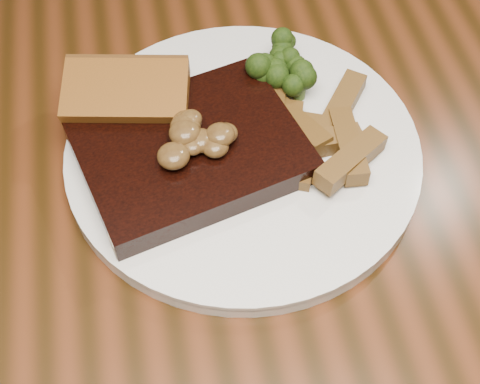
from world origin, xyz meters
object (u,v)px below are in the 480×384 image
Objects in this scene: steak at (191,152)px; potato_wedges at (321,129)px; garlic_bread at (129,110)px; plate at (243,153)px; chair_far at (237,9)px; dining_table at (223,282)px.

steak is 1.84× the size of potato_wedges.
potato_wedges is (0.16, -0.05, 0.00)m from garlic_bread.
plate is 0.11m from garlic_bread.
chair_far is 0.62m from potato_wedges.
garlic_bread is (-0.05, 0.06, -0.00)m from steak.
dining_table is 0.12m from plate.
plate is at bearing -7.35° from steak.
plate is 0.07m from potato_wedges.
plate is 2.89× the size of garlic_bread.
steak is at bearing -40.30° from garlic_bread.
dining_table is 5.26× the size of plate.
dining_table is 0.65m from chair_far.
chair_far reaches higher than garlic_bread.
garlic_bread and potato_wedges have the same top height.
dining_table is 9.00× the size of steak.
chair_far reaches higher than dining_table.
plate is (-0.09, -0.54, 0.29)m from chair_far.
steak is (-0.01, 0.06, 0.12)m from dining_table.
plate reaches higher than dining_table.
chair_far is at bearing 80.20° from plate.
steak reaches higher than dining_table.
potato_wedges is (-0.02, -0.54, 0.31)m from chair_far.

